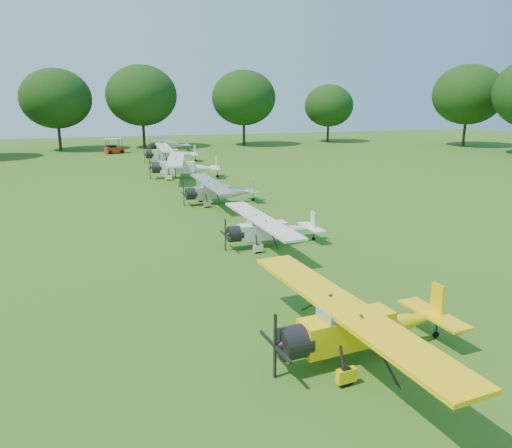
# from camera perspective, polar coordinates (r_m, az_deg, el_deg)

# --- Properties ---
(ground) EXTENTS (160.00, 160.00, 0.00)m
(ground) POSITION_cam_1_polar(r_m,az_deg,el_deg) (27.97, -0.83, -3.01)
(ground) COLOR #355515
(ground) RESTS_ON ground
(tree_belt) EXTENTS (137.36, 130.27, 14.52)m
(tree_belt) POSITION_cam_1_polar(r_m,az_deg,el_deg) (27.94, 6.32, 13.63)
(tree_belt) COLOR black
(tree_belt) RESTS_ON ground
(aircraft_2) EXTENTS (6.82, 10.82, 2.12)m
(aircraft_2) POSITION_cam_1_polar(r_m,az_deg,el_deg) (16.98, 11.79, -11.00)
(aircraft_2) COLOR yellow
(aircraft_2) RESTS_ON ground
(aircraft_3) EXTENTS (5.84, 9.30, 1.83)m
(aircraft_3) POSITION_cam_1_polar(r_m,az_deg,el_deg) (28.52, 1.55, -0.43)
(aircraft_3) COLOR white
(aircraft_3) RESTS_ON ground
(aircraft_4) EXTENTS (6.01, 9.58, 1.89)m
(aircraft_4) POSITION_cam_1_polar(r_m,az_deg,el_deg) (39.61, -4.37, 3.89)
(aircraft_4) COLOR silver
(aircraft_4) RESTS_ON ground
(aircraft_5) EXTENTS (7.29, 11.55, 2.27)m
(aircraft_5) POSITION_cam_1_polar(r_m,az_deg,el_deg) (52.15, -8.40, 6.64)
(aircraft_5) COLOR white
(aircraft_5) RESTS_ON ground
(aircraft_6) EXTENTS (6.79, 10.79, 2.13)m
(aircraft_6) POSITION_cam_1_polar(r_m,az_deg,el_deg) (64.79, -9.90, 8.07)
(aircraft_6) COLOR white
(aircraft_6) RESTS_ON ground
(aircraft_7) EXTENTS (6.19, 9.80, 1.92)m
(aircraft_7) POSITION_cam_1_polar(r_m,az_deg,el_deg) (77.00, -9.99, 9.00)
(aircraft_7) COLOR silver
(aircraft_7) RESTS_ON ground
(golf_cart) EXTENTS (2.85, 2.25, 2.14)m
(golf_cart) POSITION_cam_1_polar(r_m,az_deg,el_deg) (76.15, -15.94, 8.29)
(golf_cart) COLOR red
(golf_cart) RESTS_ON ground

